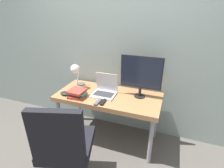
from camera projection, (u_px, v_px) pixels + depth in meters
name	position (u px, v px, depth m)	size (l,w,h in m)	color
ground_plane	(100.00, 152.00, 2.32)	(12.00, 12.00, 0.00)	#514C47
wall_back	(118.00, 44.00, 2.38)	(8.00, 0.05, 2.60)	gray
desk	(108.00, 99.00, 2.33)	(1.37, 0.63, 0.70)	#996B42
laptop	(105.00, 90.00, 2.30)	(0.30, 0.26, 0.27)	silver
monitor	(141.00, 74.00, 2.14)	(0.51, 0.14, 0.53)	black
desk_lamp	(76.00, 71.00, 2.40)	(0.12, 0.24, 0.35)	#4C4C51
office_chair	(64.00, 143.00, 1.65)	(0.61, 0.63, 1.04)	black
book_stack	(77.00, 93.00, 2.23)	(0.23, 0.21, 0.10)	#B2382D
tv_remote	(98.00, 102.00, 2.11)	(0.05, 0.16, 0.02)	#4C4C51
media_remote	(103.00, 102.00, 2.11)	(0.05, 0.15, 0.02)	black
game_controller	(66.00, 93.00, 2.30)	(0.14, 0.10, 0.04)	black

